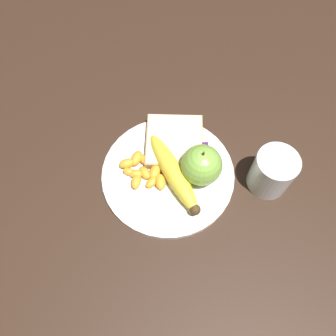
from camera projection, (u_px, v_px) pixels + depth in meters
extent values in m
plane|color=#332116|center=(168.00, 175.00, 0.66)|extent=(3.00, 3.00, 0.00)
cylinder|color=white|center=(168.00, 174.00, 0.65)|extent=(0.26, 0.26, 0.01)
torus|color=white|center=(168.00, 173.00, 0.65)|extent=(0.26, 0.26, 0.01)
cylinder|color=silver|center=(272.00, 172.00, 0.61)|extent=(0.08, 0.08, 0.09)
cylinder|color=#F4A81E|center=(271.00, 174.00, 0.62)|extent=(0.07, 0.07, 0.07)
sphere|color=#84BC47|center=(201.00, 165.00, 0.61)|extent=(0.08, 0.08, 0.08)
cylinder|color=brown|center=(204.00, 154.00, 0.57)|extent=(0.00, 0.00, 0.01)
ellipsoid|color=yellow|center=(173.00, 172.00, 0.63)|extent=(0.19, 0.10, 0.04)
sphere|color=#473319|center=(195.00, 210.00, 0.59)|extent=(0.02, 0.02, 0.02)
cube|color=tan|center=(174.00, 141.00, 0.67)|extent=(0.14, 0.13, 0.02)
cube|color=beige|center=(174.00, 141.00, 0.67)|extent=(0.13, 0.13, 0.02)
cube|color=#B2B2B7|center=(156.00, 193.00, 0.63)|extent=(0.11, 0.10, 0.00)
cube|color=#B2B2B7|center=(183.00, 158.00, 0.66)|extent=(0.06, 0.06, 0.00)
cube|color=silver|center=(201.00, 154.00, 0.66)|extent=(0.04, 0.03, 0.02)
cube|color=#4C1E60|center=(201.00, 151.00, 0.65)|extent=(0.04, 0.03, 0.00)
ellipsoid|color=#F9A32D|center=(129.00, 172.00, 0.64)|extent=(0.02, 0.03, 0.01)
ellipsoid|color=#F9A32D|center=(127.00, 163.00, 0.65)|extent=(0.03, 0.04, 0.02)
ellipsoid|color=#F9A32D|center=(136.00, 182.00, 0.63)|extent=(0.04, 0.03, 0.02)
ellipsoid|color=#F9A32D|center=(145.00, 173.00, 0.64)|extent=(0.04, 0.03, 0.02)
ellipsoid|color=#F9A32D|center=(160.00, 182.00, 0.63)|extent=(0.03, 0.02, 0.02)
ellipsoid|color=#F9A32D|center=(146.00, 160.00, 0.65)|extent=(0.04, 0.04, 0.02)
ellipsoid|color=#F9A32D|center=(136.00, 172.00, 0.64)|extent=(0.02, 0.03, 0.02)
ellipsoid|color=#F9A32D|center=(155.00, 172.00, 0.64)|extent=(0.04, 0.03, 0.02)
ellipsoid|color=#F9A32D|center=(136.00, 158.00, 0.65)|extent=(0.04, 0.03, 0.02)
ellipsoid|color=#F9A32D|center=(152.00, 182.00, 0.63)|extent=(0.03, 0.03, 0.02)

